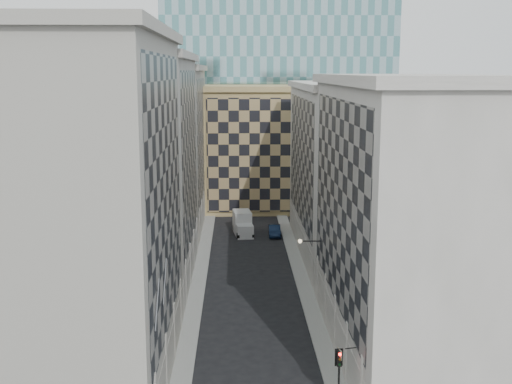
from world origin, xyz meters
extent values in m
cube|color=gray|center=(-5.25, 30.00, 0.07)|extent=(1.50, 100.00, 0.15)
cube|color=gray|center=(5.25, 30.00, 0.07)|extent=(1.50, 100.00, 0.15)
cube|color=#A6A095|center=(-11.00, 11.00, 11.50)|extent=(10.00, 22.00, 23.00)
cube|color=gray|center=(-6.12, 11.00, 13.00)|extent=(0.25, 19.36, 18.00)
cube|color=#A6A095|center=(-6.20, 11.00, 1.60)|extent=(0.45, 21.12, 3.20)
cube|color=#A6A095|center=(-11.00, 11.00, 23.35)|extent=(10.80, 22.80, 0.70)
cylinder|color=#A6A095|center=(-6.35, 8.25, 2.20)|extent=(0.90, 0.90, 4.40)
cylinder|color=#A6A095|center=(-6.35, 13.75, 2.20)|extent=(0.90, 0.90, 4.40)
cylinder|color=#A6A095|center=(-6.35, 19.25, 2.20)|extent=(0.90, 0.90, 4.40)
cube|color=#99958E|center=(-11.00, 33.00, 11.00)|extent=(10.00, 22.00, 22.00)
cube|color=gray|center=(-6.12, 33.00, 12.50)|extent=(0.25, 19.36, 17.00)
cube|color=#99958E|center=(-6.20, 33.00, 1.60)|extent=(0.45, 21.12, 3.20)
cube|color=#99958E|center=(-11.00, 33.00, 22.35)|extent=(10.80, 22.80, 0.70)
cylinder|color=#99958E|center=(-6.35, 24.75, 2.20)|extent=(0.90, 0.90, 4.40)
cylinder|color=#99958E|center=(-6.35, 30.25, 2.20)|extent=(0.90, 0.90, 4.40)
cylinder|color=#99958E|center=(-6.35, 35.75, 2.20)|extent=(0.90, 0.90, 4.40)
cylinder|color=#99958E|center=(-6.35, 41.25, 2.20)|extent=(0.90, 0.90, 4.40)
cube|color=#A6A095|center=(-11.00, 55.00, 10.50)|extent=(10.00, 22.00, 21.00)
cube|color=gray|center=(-6.12, 55.00, 12.00)|extent=(0.25, 19.36, 16.00)
cube|color=#A6A095|center=(-6.20, 55.00, 1.60)|extent=(0.45, 21.12, 3.20)
cube|color=#A6A095|center=(-11.00, 55.00, 21.35)|extent=(10.80, 22.80, 0.70)
cylinder|color=#A6A095|center=(-6.35, 46.75, 2.20)|extent=(0.90, 0.90, 4.40)
cylinder|color=#A6A095|center=(-6.35, 52.25, 2.20)|extent=(0.90, 0.90, 4.40)
cylinder|color=#A6A095|center=(-6.35, 57.75, 2.20)|extent=(0.90, 0.90, 4.40)
cylinder|color=#A6A095|center=(-6.35, 63.25, 2.20)|extent=(0.90, 0.90, 4.40)
cube|color=#B6B2A7|center=(11.00, 15.00, 10.00)|extent=(10.00, 26.00, 20.00)
cube|color=gray|center=(6.12, 15.00, 11.50)|extent=(0.25, 22.88, 15.00)
cube|color=#B6B2A7|center=(6.20, 15.00, 1.60)|extent=(0.45, 24.96, 3.20)
cube|color=#B6B2A7|center=(11.00, 15.00, 20.35)|extent=(10.80, 26.80, 0.70)
cylinder|color=#B6B2A7|center=(6.35, 9.80, 2.20)|extent=(0.90, 0.90, 4.40)
cylinder|color=#B6B2A7|center=(6.35, 15.00, 2.20)|extent=(0.90, 0.90, 4.40)
cylinder|color=#B6B2A7|center=(6.35, 20.20, 2.20)|extent=(0.90, 0.90, 4.40)
cylinder|color=#B6B2A7|center=(6.35, 25.40, 2.20)|extent=(0.90, 0.90, 4.40)
cube|color=#B6B2A7|center=(11.00, 42.00, 9.50)|extent=(10.00, 28.00, 19.00)
cube|color=gray|center=(6.12, 42.00, 11.00)|extent=(0.25, 24.64, 14.00)
cube|color=#B6B2A7|center=(6.20, 42.00, 1.60)|extent=(0.45, 26.88, 3.20)
cube|color=#B6B2A7|center=(11.00, 42.00, 19.35)|extent=(10.80, 28.80, 0.70)
cube|color=#A58657|center=(2.00, 68.00, 9.00)|extent=(16.00, 14.00, 18.00)
cube|color=tan|center=(2.00, 60.90, 9.00)|extent=(15.20, 0.25, 16.50)
cube|color=#A58657|center=(2.00, 68.00, 18.40)|extent=(16.80, 14.80, 0.80)
cube|color=#2E2823|center=(0.00, 82.00, 14.00)|extent=(6.00, 6.00, 28.00)
cube|color=#2E2823|center=(0.00, 82.00, 28.70)|extent=(7.00, 7.00, 1.40)
cylinder|color=gray|center=(-5.90, 4.00, 8.00)|extent=(0.10, 2.33, 2.33)
cylinder|color=gray|center=(-5.90, 8.00, 8.00)|extent=(0.10, 2.33, 2.33)
cylinder|color=black|center=(5.10, 24.00, 6.20)|extent=(1.80, 0.08, 0.08)
sphere|color=#FFE5B2|center=(4.20, 24.00, 6.20)|extent=(0.36, 0.36, 0.36)
cube|color=black|center=(4.88, 6.11, 3.57)|extent=(0.32, 0.27, 1.00)
cube|color=black|center=(4.87, 6.28, 3.57)|extent=(0.50, 0.06, 1.14)
sphere|color=#FF0C07|center=(4.89, 5.97, 3.90)|extent=(0.18, 0.18, 0.18)
sphere|color=#331E05|center=(4.89, 5.97, 3.57)|extent=(0.18, 0.18, 0.18)
sphere|color=black|center=(4.89, 5.97, 3.23)|extent=(0.18, 0.18, 0.18)
cube|color=silver|center=(-0.37, 48.98, 0.85)|extent=(2.34, 2.50, 1.70)
cube|color=silver|center=(-0.67, 51.42, 1.46)|extent=(2.57, 3.64, 2.93)
cylinder|color=black|center=(-1.21, 48.12, 0.42)|extent=(0.38, 0.88, 0.85)
cylinder|color=black|center=(0.66, 48.34, 0.42)|extent=(0.38, 0.88, 0.85)
cylinder|color=black|center=(-1.74, 52.43, 0.42)|extent=(0.38, 0.88, 0.85)
cylinder|color=black|center=(0.13, 52.65, 0.42)|extent=(0.38, 0.88, 0.85)
imported|color=#0E1C36|center=(3.50, 49.70, 0.70)|extent=(1.56, 4.28, 1.40)
cylinder|color=black|center=(5.60, 6.25, 4.16)|extent=(0.73, 0.22, 0.06)
cube|color=#CAB494|center=(4.90, 6.25, 3.80)|extent=(0.19, 0.64, 0.64)
camera|label=1|loc=(-1.39, -30.50, 20.93)|focal=45.00mm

